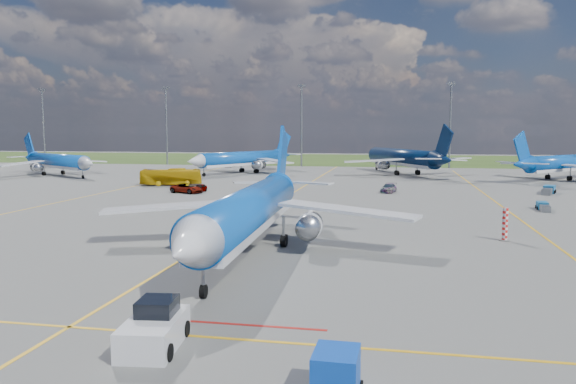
% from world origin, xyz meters
% --- Properties ---
extents(ground, '(400.00, 400.00, 0.00)m').
position_xyz_m(ground, '(0.00, 0.00, 0.00)').
color(ground, '#5D5D5A').
rests_on(ground, ground).
extents(grass_strip, '(400.00, 80.00, 0.01)m').
position_xyz_m(grass_strip, '(0.00, 150.00, 0.00)').
color(grass_strip, '#2D4719').
rests_on(grass_strip, ground).
extents(taxiway_lines, '(60.25, 160.00, 0.02)m').
position_xyz_m(taxiway_lines, '(0.17, 27.70, 0.01)').
color(taxiway_lines, gold).
rests_on(taxiway_lines, ground).
extents(floodlight_masts, '(202.20, 0.50, 22.70)m').
position_xyz_m(floodlight_masts, '(10.00, 110.00, 12.56)').
color(floodlight_masts, slate).
rests_on(floodlight_masts, ground).
extents(warning_post, '(0.50, 0.50, 3.00)m').
position_xyz_m(warning_post, '(26.00, 8.00, 1.50)').
color(warning_post, red).
rests_on(warning_post, ground).
extents(bg_jet_nw, '(43.98, 41.46, 9.19)m').
position_xyz_m(bg_jet_nw, '(-57.68, 67.34, 0.00)').
color(bg_jet_nw, '#0D51B6').
rests_on(bg_jet_nw, ground).
extents(bg_jet_nnw, '(41.70, 45.64, 9.68)m').
position_xyz_m(bg_jet_nnw, '(-19.39, 81.92, 0.00)').
color(bg_jet_nnw, '#0D51B6').
rests_on(bg_jet_nnw, ground).
extents(bg_jet_n, '(46.95, 51.51, 10.94)m').
position_xyz_m(bg_jet_n, '(17.42, 86.00, 0.00)').
color(bg_jet_n, '#071B3D').
rests_on(bg_jet_n, ground).
extents(bg_jet_ne, '(45.51, 45.84, 9.61)m').
position_xyz_m(bg_jet_ne, '(50.16, 78.21, 0.00)').
color(bg_jet_ne, '#0D51B6').
rests_on(bg_jet_ne, ground).
extents(main_airliner, '(31.27, 40.15, 10.20)m').
position_xyz_m(main_airliner, '(4.52, -1.01, 0.00)').
color(main_airliner, '#0D51B6').
rests_on(main_airliner, ground).
extents(pushback_tug, '(2.83, 6.33, 2.11)m').
position_xyz_m(pushback_tug, '(5.37, -21.53, 0.85)').
color(pushback_tug, silver).
rests_on(pushback_tug, ground).
extents(uld_container, '(1.73, 2.14, 1.69)m').
position_xyz_m(uld_container, '(14.14, -24.67, 0.84)').
color(uld_container, '#0D41B7').
rests_on(uld_container, ground).
extents(apron_bus, '(11.35, 5.94, 3.09)m').
position_xyz_m(apron_bus, '(-24.19, 51.09, 1.55)').
color(apron_bus, '#C4970B').
rests_on(apron_bus, ground).
extents(service_car_a, '(1.73, 3.95, 1.32)m').
position_xyz_m(service_car_a, '(-15.14, 41.37, 0.66)').
color(service_car_a, '#999999').
rests_on(service_car_a, ground).
extents(service_car_b, '(5.96, 4.16, 1.51)m').
position_xyz_m(service_car_b, '(-16.68, 39.45, 0.76)').
color(service_car_b, '#999999').
rests_on(service_car_b, ground).
extents(service_car_c, '(2.85, 5.13, 1.40)m').
position_xyz_m(service_car_c, '(15.05, 46.53, 0.70)').
color(service_car_c, '#999999').
rests_on(service_car_c, ground).
extents(baggage_tug_w, '(1.53, 4.42, 0.97)m').
position_xyz_m(baggage_tug_w, '(34.44, 29.60, 0.46)').
color(baggage_tug_w, '#165787').
rests_on(baggage_tug_w, ground).
extents(baggage_tug_c, '(2.35, 5.17, 1.12)m').
position_xyz_m(baggage_tug_c, '(-3.19, 44.50, 0.53)').
color(baggage_tug_c, navy).
rests_on(baggage_tug_c, ground).
extents(baggage_tug_e, '(3.28, 5.63, 1.23)m').
position_xyz_m(baggage_tug_e, '(39.95, 49.51, 0.57)').
color(baggage_tug_e, '#195D96').
rests_on(baggage_tug_e, ground).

